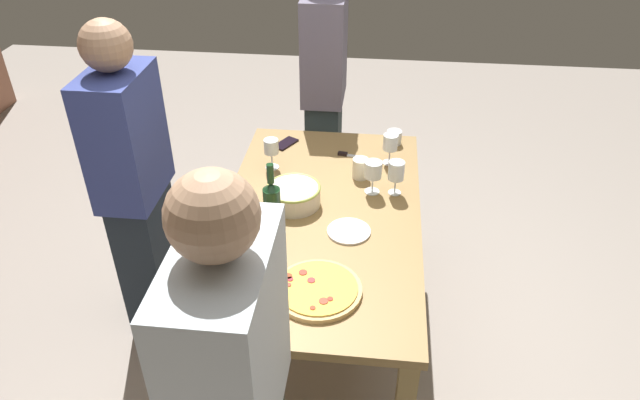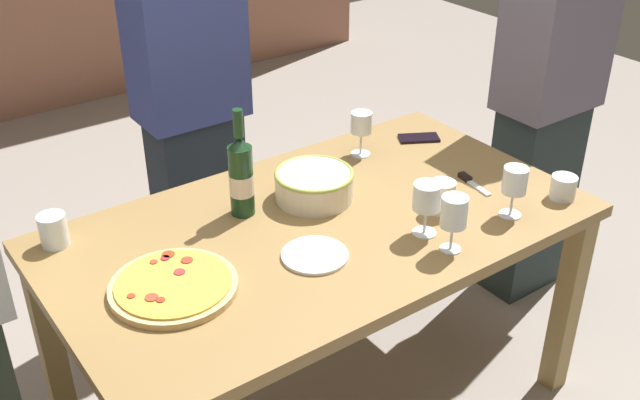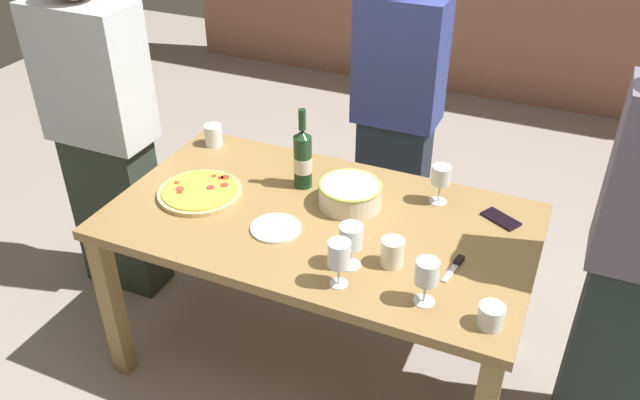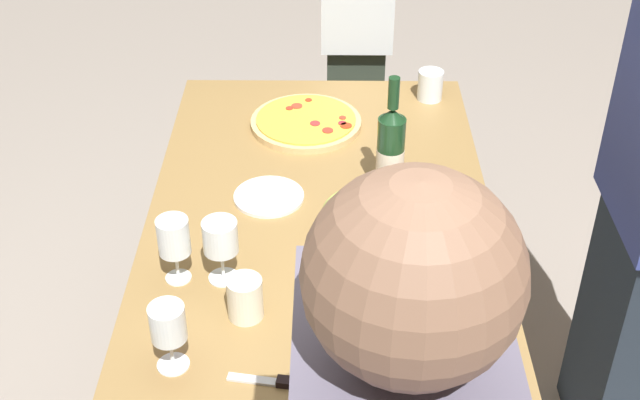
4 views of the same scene
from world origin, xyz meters
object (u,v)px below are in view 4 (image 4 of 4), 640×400
object	(u,v)px
serving_bowl	(372,226)
wine_glass_near_pizza	(220,238)
wine_glass_far_left	(453,291)
wine_bottle	(391,150)
wine_glass_by_bottle	(168,326)
dining_table	(320,253)
pizza_knife	(274,381)
cup_amber	(430,85)
side_plate	(269,197)
wine_glass_far_right	(174,238)
person_guest_right	(355,23)
cup_ceramic	(245,298)
pizza	(306,122)

from	to	relation	value
serving_bowl	wine_glass_near_pizza	size ratio (longest dim) A/B	1.53
serving_bowl	wine_glass_far_left	world-z (taller)	wine_glass_far_left
wine_bottle	wine_glass_by_bottle	size ratio (longest dim) A/B	2.11
dining_table	pizza_knife	size ratio (longest dim) A/B	10.40
wine_glass_by_bottle	cup_amber	world-z (taller)	wine_glass_by_bottle
dining_table	wine_glass_near_pizza	distance (m)	0.37
dining_table	cup_amber	xyz separation A→B (m)	(-0.68, 0.34, 0.14)
side_plate	pizza_knife	xyz separation A→B (m)	(0.66, 0.05, 0.00)
wine_glass_by_bottle	wine_glass_far_right	bearing A→B (deg)	-173.94
wine_glass_far_left	side_plate	world-z (taller)	wine_glass_far_left
wine_bottle	dining_table	bearing A→B (deg)	-49.59
side_plate	wine_glass_by_bottle	bearing A→B (deg)	-15.06
wine_bottle	wine_glass_by_bottle	bearing A→B (deg)	-36.80
wine_glass_far_left	person_guest_right	world-z (taller)	person_guest_right
dining_table	person_guest_right	bearing A→B (deg)	174.05
serving_bowl	wine_bottle	size ratio (longest dim) A/B	0.73
cup_ceramic	person_guest_right	bearing A→B (deg)	169.14
wine_glass_far_left	cup_amber	bearing A→B (deg)	176.89
wine_glass_far_left	wine_glass_far_right	size ratio (longest dim) A/B	0.94
dining_table	cup_ceramic	bearing A→B (deg)	-25.60
wine_glass_near_pizza	pizza_knife	world-z (taller)	wine_glass_near_pizza
pizza	wine_glass_by_bottle	bearing A→B (deg)	-14.37
wine_bottle	cup_ceramic	size ratio (longest dim) A/B	3.37
cup_ceramic	person_guest_right	xyz separation A→B (m)	(-1.45, 0.28, 0.02)
serving_bowl	wine_glass_by_bottle	size ratio (longest dim) A/B	1.55
wine_glass_far_right	person_guest_right	size ratio (longest dim) A/B	0.10
wine_glass_far_right	wine_glass_near_pizza	bearing A→B (deg)	90.88
wine_glass_near_pizza	cup_amber	size ratio (longest dim) A/B	1.69
wine_glass_far_left	cup_ceramic	size ratio (longest dim) A/B	1.57
dining_table	wine_bottle	bearing A→B (deg)	130.41
wine_glass_far_right	cup_amber	bearing A→B (deg)	142.86
serving_bowl	wine_glass_far_right	size ratio (longest dim) A/B	1.47
wine_bottle	side_plate	size ratio (longest dim) A/B	1.80
wine_bottle	pizza_knife	distance (m)	0.76
serving_bowl	wine_glass_by_bottle	bearing A→B (deg)	-45.55
pizza	wine_bottle	bearing A→B (deg)	33.63
wine_glass_far_right	wine_glass_by_bottle	bearing A→B (deg)	6.06
person_guest_right	dining_table	bearing A→B (deg)	0.00
side_plate	pizza_knife	size ratio (longest dim) A/B	1.22
wine_glass_by_bottle	side_plate	xyz separation A→B (m)	(-0.61, 0.16, -0.11)
dining_table	pizza_knife	xyz separation A→B (m)	(0.54, -0.09, 0.10)
pizza	serving_bowl	world-z (taller)	serving_bowl
cup_amber	cup_ceramic	distance (m)	1.14
serving_bowl	wine_bottle	xyz separation A→B (m)	(-0.23, 0.05, 0.08)
pizza_knife	wine_glass_far_left	bearing A→B (deg)	113.16
serving_bowl	wine_glass_near_pizza	distance (m)	0.39
dining_table	serving_bowl	distance (m)	0.21
serving_bowl	cup_amber	size ratio (longest dim) A/B	2.60
wine_glass_far_right	side_plate	world-z (taller)	wine_glass_far_right
wine_glass_near_pizza	person_guest_right	world-z (taller)	person_guest_right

